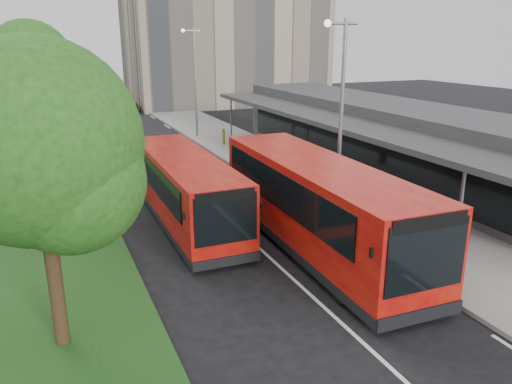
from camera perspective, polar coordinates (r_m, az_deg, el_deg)
ground at (r=18.03m, az=1.14°, el=-7.13°), size 120.00×120.00×0.00m
pavement at (r=37.94m, az=-3.22°, el=5.99°), size 5.00×80.00×0.15m
grass_verge at (r=35.69m, az=-23.22°, el=3.86°), size 5.00×80.00×0.10m
lane_centre_line at (r=31.59m, az=-10.28°, el=3.32°), size 0.12×70.00×0.01m
kerb_dashes at (r=36.19m, az=-6.69°, el=5.24°), size 0.12×56.00×0.01m
office_block at (r=60.65m, az=-3.55°, el=18.64°), size 22.00×12.00×18.00m
station_building at (r=29.48m, az=14.06°, el=6.15°), size 7.70×26.00×4.00m
tree_near at (r=12.24m, az=-23.64°, el=3.74°), size 4.70×4.70×7.56m
tree_mid at (r=24.14m, az=-23.98°, el=9.13°), size 4.50×4.50×7.20m
tree_far at (r=36.02m, az=-24.33°, el=12.76°), size 5.36×5.36×8.62m
lamp_post_near at (r=20.36m, az=9.55°, el=9.31°), size 1.44×0.28×8.00m
lamp_post_far at (r=38.62m, az=-7.09°, el=13.04°), size 1.44×0.28×8.00m
bus_main at (r=17.97m, az=7.03°, el=-1.60°), size 3.29×11.62×3.27m
bus_second at (r=20.72m, az=-8.07°, el=0.27°), size 2.73×10.08×2.84m
litter_bin at (r=27.62m, az=2.60°, el=2.74°), size 0.56×0.56×0.79m
bollard at (r=35.84m, az=-3.72°, el=6.35°), size 0.20×0.20×1.11m
car_near at (r=53.77m, az=-14.18°, el=9.35°), size 2.37×3.65×1.15m
car_far at (r=58.32m, az=-17.49°, el=9.77°), size 2.95×4.41×1.38m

